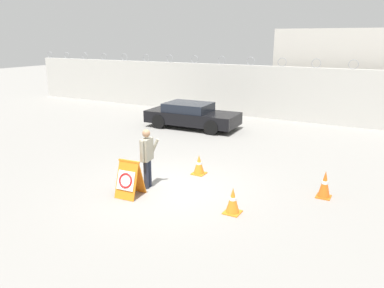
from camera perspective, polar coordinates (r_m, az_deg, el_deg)
ground_plane at (r=11.36m, az=-3.00°, el=-6.62°), size 90.00×90.00×0.00m
perimeter_wall at (r=21.00m, az=13.28°, el=7.56°), size 36.00×0.30×3.31m
building_block at (r=25.04m, az=25.05°, el=10.04°), size 9.28×7.38×4.81m
barricade_sign at (r=10.71m, az=-9.59°, el=-5.23°), size 0.68×0.75×1.06m
security_guard at (r=11.08m, az=-6.86°, el=-1.75°), size 0.38×0.67×1.79m
traffic_cone_near at (r=12.31m, az=1.07°, el=-3.17°), size 0.43×0.43×0.65m
traffic_cone_mid at (r=11.17m, az=19.57°, el=-5.81°), size 0.40×0.40×0.78m
traffic_cone_far at (r=9.70m, az=6.23°, el=-8.58°), size 0.42×0.42×0.69m
parked_car_front_coupe at (r=18.58m, az=-0.07°, el=4.41°), size 4.63×2.08×1.24m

